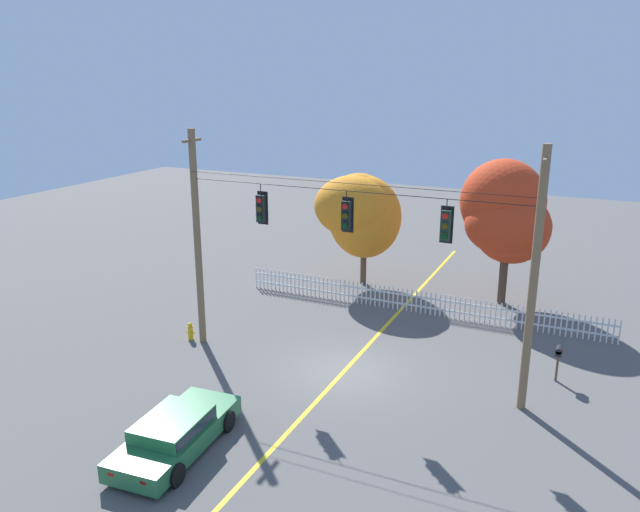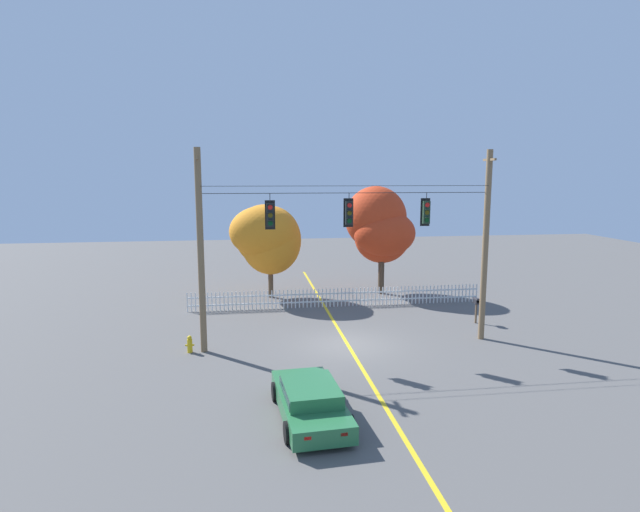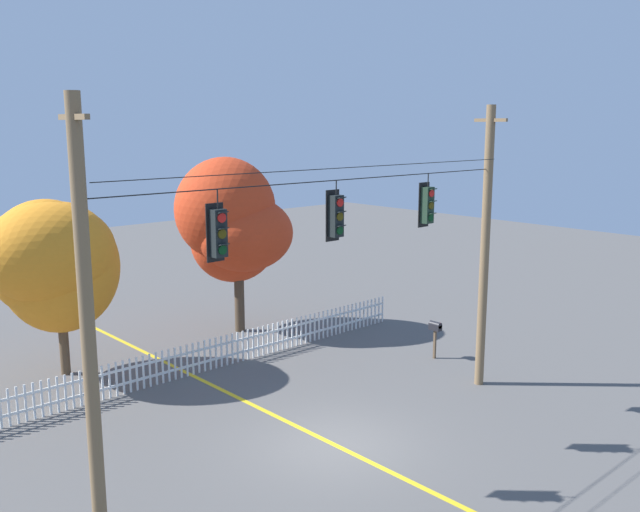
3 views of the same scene
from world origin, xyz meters
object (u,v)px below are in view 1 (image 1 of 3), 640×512
Objects in this scene: parked_car at (175,432)px; fire_hydrant at (190,331)px; autumn_maple_near_fence at (360,212)px; traffic_signal_northbound_primary at (261,208)px; autumn_maple_mid at (507,216)px; traffic_signal_southbound_primary at (346,215)px; roadside_mailbox at (559,353)px; traffic_signal_westbound_side at (446,225)px.

parked_car is 6.33× the size of fire_hydrant.
autumn_maple_near_fence is 7.78× the size of fire_hydrant.
traffic_signal_northbound_primary is 12.50m from autumn_maple_mid.
traffic_signal_southbound_primary is 1.99× the size of fire_hydrant.
roadside_mailbox is at bearing 18.85° from traffic_signal_southbound_primary.
traffic_signal_westbound_side is (6.88, -0.00, 0.05)m from traffic_signal_northbound_primary.
autumn_maple_mid is 8.73m from roadside_mailbox.
traffic_signal_southbound_primary is at bearing 0.00° from traffic_signal_northbound_primary.
autumn_maple_near_fence is (-3.20, 9.60, -2.06)m from traffic_signal_southbound_primary.
traffic_signal_southbound_primary and traffic_signal_westbound_side have the same top height.
traffic_signal_westbound_side is at bearing -0.00° from traffic_signal_northbound_primary.
roadside_mailbox is at bearing 13.07° from traffic_signal_northbound_primary.
traffic_signal_westbound_side is at bearing -146.64° from roadside_mailbox.
traffic_signal_westbound_side is 10.52m from parked_car.
autumn_maple_mid is at bearing 53.22° from traffic_signal_northbound_primary.
traffic_signal_westbound_side is at bearing -0.00° from traffic_signal_southbound_primary.
roadside_mailbox is (9.77, 9.25, 0.48)m from parked_car.
autumn_maple_mid is (4.02, 9.93, -1.66)m from traffic_signal_southbound_primary.
traffic_signal_westbound_side is 11.88m from autumn_maple_near_fence.
autumn_maple_near_fence is 10.92m from fire_hydrant.
traffic_signal_northbound_primary is at bearing -180.00° from traffic_signal_southbound_primary.
fire_hydrant is (-6.94, -0.04, -5.58)m from traffic_signal_southbound_primary.
traffic_signal_westbound_side is 10.08m from autumn_maple_mid.
traffic_signal_westbound_side is 11.81m from fire_hydrant.
parked_car is at bearing -136.58° from roadside_mailbox.
autumn_maple_mid reaches higher than roadside_mailbox.
traffic_signal_southbound_primary is 0.31× the size of parked_car.
roadside_mailbox is at bearing 10.04° from fire_hydrant.
fire_hydrant is at bearing -169.96° from roadside_mailbox.
fire_hydrant is 0.56× the size of roadside_mailbox.
autumn_maple_mid is at bearing 86.89° from traffic_signal_westbound_side.
parked_car is at bearing -87.69° from autumn_maple_near_fence.
fire_hydrant is at bearing -111.16° from autumn_maple_near_fence.
autumn_maple_mid is (7.23, 0.33, 0.40)m from autumn_maple_near_fence.
autumn_maple_near_fence is 1.23× the size of parked_car.
traffic_signal_westbound_side reaches higher than autumn_maple_near_fence.
traffic_signal_northbound_primary is 8.64m from parked_car.
roadside_mailbox is at bearing -66.73° from autumn_maple_mid.
traffic_signal_northbound_primary is at bearing -166.93° from roadside_mailbox.
traffic_signal_southbound_primary reaches higher than roadside_mailbox.
fire_hydrant is (-3.73, -9.64, -3.51)m from autumn_maple_near_fence.
autumn_maple_mid is at bearing 2.59° from autumn_maple_near_fence.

